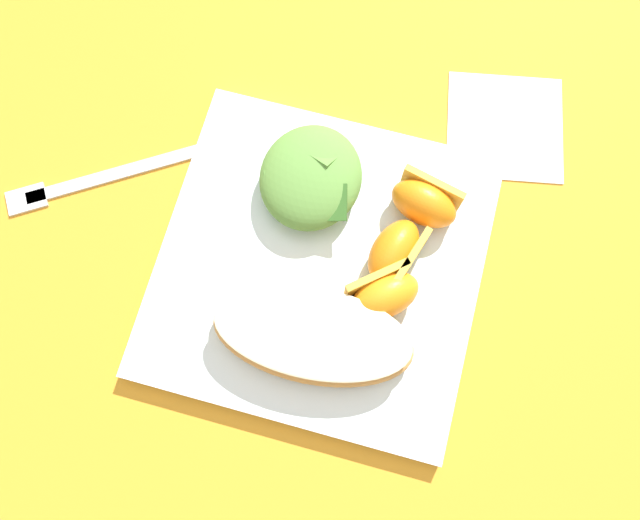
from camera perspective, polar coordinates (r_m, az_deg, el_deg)
name	(u,v)px	position (r m, az deg, el deg)	size (l,w,h in m)	color
ground	(320,267)	(0.58, 0.00, -0.67)	(3.00, 3.00, 0.00)	orange
white_plate	(320,265)	(0.57, 0.00, -0.47)	(0.28, 0.28, 0.02)	silver
cheesy_pizza_bread	(313,335)	(0.53, -0.64, -6.69)	(0.09, 0.17, 0.04)	tan
green_salad_pile	(311,177)	(0.57, -0.82, 7.38)	(0.10, 0.09, 0.04)	#5B8E3D
orange_wedge_front	(384,294)	(0.54, 5.73, -3.04)	(0.07, 0.07, 0.04)	orange
orange_wedge_middle	(396,252)	(0.55, 6.75, 0.73)	(0.07, 0.05, 0.04)	orange
orange_wedge_rear	(425,202)	(0.57, 9.33, 5.13)	(0.05, 0.07, 0.04)	orange
paper_napkin	(505,126)	(0.65, 16.17, 11.37)	(0.11, 0.11, 0.00)	white
metal_fork	(89,181)	(0.64, -19.88, 6.65)	(0.12, 0.17, 0.01)	silver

